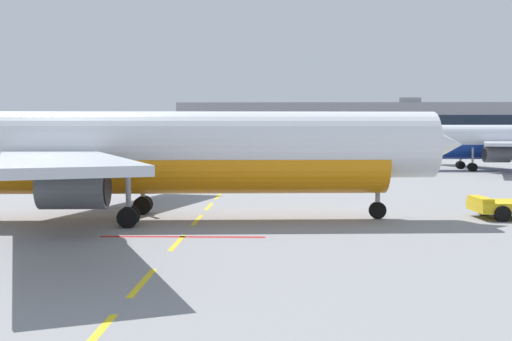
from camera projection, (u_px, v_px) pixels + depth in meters
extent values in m
plane|color=gray|center=(507.00, 198.00, 47.42)|extent=(400.00, 400.00, 0.00)
cube|color=yellow|center=(94.00, 338.00, 15.45)|extent=(0.24, 4.00, 0.01)
cube|color=yellow|center=(143.00, 282.00, 21.14)|extent=(0.24, 4.00, 0.01)
cube|color=yellow|center=(177.00, 243.00, 28.58)|extent=(0.24, 4.00, 0.01)
cube|color=yellow|center=(197.00, 220.00, 35.83)|extent=(0.24, 4.00, 0.01)
cube|color=yellow|center=(209.00, 206.00, 42.26)|extent=(0.24, 4.00, 0.01)
cube|color=yellow|center=(218.00, 196.00, 48.69)|extent=(0.24, 4.00, 0.01)
cube|color=yellow|center=(225.00, 188.00, 55.75)|extent=(0.24, 4.00, 0.01)
cube|color=yellow|center=(231.00, 181.00, 62.98)|extent=(0.24, 4.00, 0.01)
cube|color=yellow|center=(235.00, 177.00, 69.30)|extent=(0.24, 4.00, 0.01)
cube|color=yellow|center=(239.00, 173.00, 75.76)|extent=(0.24, 4.00, 0.01)
cube|color=yellow|center=(241.00, 170.00, 81.60)|extent=(0.24, 4.00, 0.01)
cube|color=yellow|center=(244.00, 166.00, 88.94)|extent=(0.24, 4.00, 0.01)
cube|color=yellow|center=(246.00, 164.00, 95.63)|extent=(0.24, 4.00, 0.01)
cube|color=#B21414|center=(182.00, 237.00, 30.16)|extent=(8.00, 0.40, 0.01)
cylinder|color=white|center=(171.00, 145.00, 35.64)|extent=(30.28, 5.73, 3.80)
cylinder|color=orange|center=(171.00, 163.00, 35.70)|extent=(24.67, 5.06, 3.50)
cone|color=white|center=(433.00, 145.00, 36.13)|extent=(3.73, 3.94, 3.72)
cube|color=#192333|center=(415.00, 133.00, 36.05)|extent=(1.78, 2.95, 0.60)
cube|color=#B7BCC6|center=(127.00, 149.00, 44.02)|extent=(9.20, 17.66, 0.36)
cube|color=#B7BCC6|center=(58.00, 160.00, 27.06)|extent=(11.05, 17.53, 0.36)
cylinder|color=#4C4F54|center=(117.00, 172.00, 41.11)|extent=(3.33, 2.30, 2.10)
cylinder|color=black|center=(141.00, 172.00, 41.16)|extent=(0.23, 1.79, 1.79)
cylinder|color=#4C4F54|center=(74.00, 188.00, 30.14)|extent=(3.33, 2.30, 2.10)
cylinder|color=black|center=(107.00, 187.00, 30.19)|extent=(0.23, 1.79, 1.79)
cylinder|color=gray|center=(378.00, 187.00, 36.18)|extent=(0.28, 0.28, 2.67)
cylinder|color=black|center=(378.00, 210.00, 36.27)|extent=(1.01, 0.34, 0.99)
cylinder|color=gray|center=(143.00, 184.00, 38.32)|extent=(0.28, 0.28, 2.61)
cylinder|color=black|center=(144.00, 204.00, 38.75)|extent=(1.12, 0.42, 1.10)
cylinder|color=black|center=(142.00, 206.00, 38.06)|extent=(1.12, 0.42, 1.10)
cylinder|color=gray|center=(128.00, 192.00, 33.14)|extent=(0.28, 0.28, 2.61)
cylinder|color=black|center=(130.00, 216.00, 33.57)|extent=(1.12, 0.42, 1.10)
cylinder|color=black|center=(128.00, 218.00, 32.87)|extent=(1.12, 0.42, 1.10)
cube|color=yellow|center=(481.00, 199.00, 36.49)|extent=(0.80, 2.55, 0.24)
cylinder|color=black|center=(502.00, 214.00, 35.14)|extent=(0.92, 0.44, 0.90)
cylinder|color=black|center=(484.00, 208.00, 37.94)|extent=(0.92, 0.44, 0.90)
cylinder|color=white|center=(512.00, 140.00, 115.64)|extent=(10.42, 23.04, 2.95)
cylinder|color=#0F479E|center=(512.00, 144.00, 115.69)|extent=(8.78, 18.86, 2.71)
cone|color=white|center=(511.00, 139.00, 126.53)|extent=(3.62, 3.51, 2.89)
cube|color=#192333|center=(511.00, 137.00, 125.73)|extent=(2.50, 1.90, 0.47)
cube|color=white|center=(498.00, 137.00, 105.84)|extent=(5.51, 3.97, 0.19)
cube|color=#B7BCC6|center=(474.00, 142.00, 115.13)|extent=(12.66, 11.11, 0.28)
cylinder|color=#4C4F54|center=(487.00, 148.00, 114.27)|extent=(2.35, 2.88, 1.63)
cylinder|color=black|center=(487.00, 148.00, 115.42)|extent=(1.34, 0.54, 1.39)
cylinder|color=gray|center=(511.00, 149.00, 124.37)|extent=(0.22, 0.22, 2.07)
cylinder|color=black|center=(511.00, 154.00, 124.44)|extent=(0.46, 0.80, 0.77)
cylinder|color=gray|center=(500.00, 150.00, 115.03)|extent=(0.22, 0.22, 2.03)
cylinder|color=black|center=(498.00, 156.00, 115.19)|extent=(0.54, 0.90, 0.85)
cylinder|color=black|center=(502.00, 156.00, 115.00)|extent=(0.54, 0.90, 0.85)
cylinder|color=silver|center=(452.00, 139.00, 80.62)|extent=(28.27, 4.04, 3.56)
cylinder|color=navy|center=(452.00, 146.00, 80.69)|extent=(23.02, 3.67, 3.28)
cone|color=silver|center=(342.00, 139.00, 80.83)|extent=(3.34, 3.55, 3.49)
cube|color=#192333|center=(350.00, 134.00, 80.78)|extent=(1.54, 2.70, 0.56)
cube|color=#B7BCC6|center=(505.00, 144.00, 72.65)|extent=(9.28, 16.54, 0.34)
cube|color=#B7BCC6|center=(462.00, 141.00, 88.55)|extent=(9.74, 16.51, 0.34)
cylinder|color=#4C4F54|center=(497.00, 154.00, 75.54)|extent=(3.03, 2.02, 1.97)
cylinder|color=black|center=(484.00, 154.00, 75.56)|extent=(0.14, 1.67, 1.67)
cylinder|color=#4C4F54|center=(469.00, 151.00, 85.83)|extent=(3.03, 2.02, 1.97)
cylinder|color=black|center=(458.00, 151.00, 85.85)|extent=(0.14, 1.67, 1.67)
cylinder|color=gray|center=(365.00, 157.00, 80.94)|extent=(0.26, 0.26, 2.50)
cylinder|color=black|center=(365.00, 166.00, 81.02)|extent=(0.93, 0.28, 0.93)
cylinder|color=gray|center=(473.00, 157.00, 78.31)|extent=(0.26, 0.26, 2.45)
cylinder|color=black|center=(473.00, 167.00, 78.06)|extent=(1.04, 0.35, 1.03)
cylinder|color=black|center=(472.00, 167.00, 78.72)|extent=(1.04, 0.35, 1.03)
cylinder|color=gray|center=(460.00, 156.00, 83.18)|extent=(0.26, 0.26, 2.45)
cylinder|color=black|center=(461.00, 165.00, 82.93)|extent=(1.04, 0.35, 1.03)
cylinder|color=black|center=(460.00, 165.00, 83.58)|extent=(1.04, 0.35, 1.03)
cube|color=gray|center=(355.00, 126.00, 174.79)|extent=(97.46, 19.48, 12.49)
cube|color=#192333|center=(360.00, 124.00, 164.97)|extent=(89.66, 0.12, 4.50)
cube|color=gray|center=(408.00, 101.00, 173.87)|extent=(6.00, 5.00, 1.60)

